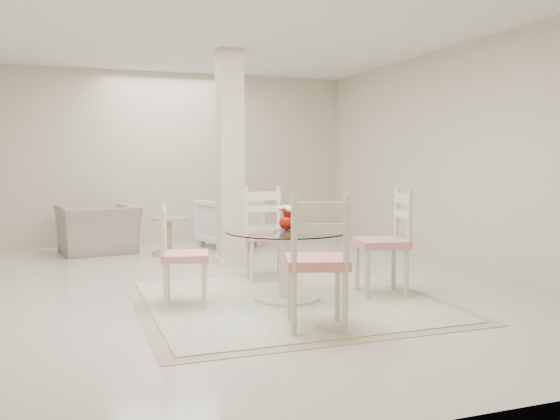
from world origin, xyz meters
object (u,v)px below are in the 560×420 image
object	(u,v)px
column	(230,158)
dining_table	(287,265)
dining_chair_south	(318,252)
side_table	(170,237)
dining_chair_west	(178,248)
armchair_white	(229,222)
dining_chair_north	(265,226)
recliner_taupe	(99,229)
dining_chair_east	(389,234)
red_vase	(287,218)

from	to	relation	value
column	dining_table	xyz separation A→B (m)	(-0.01, -2.12, -1.01)
dining_chair_south	side_table	xyz separation A→B (m)	(-0.48, 4.16, -0.39)
dining_chair_west	armchair_white	xyz separation A→B (m)	(1.38, 3.46, -0.17)
dining_chair_north	dining_chair_south	xyz separation A→B (m)	(-0.24, -2.04, 0.03)
recliner_taupe	side_table	bearing A→B (deg)	144.05
column	side_table	world-z (taller)	column
dining_chair_north	side_table	distance (m)	2.27
dining_chair_east	side_table	xyz separation A→B (m)	(-1.62, 3.26, -0.37)
recliner_taupe	armchair_white	bearing A→B (deg)	169.14
red_vase	armchair_white	size ratio (longest dim) A/B	0.29
column	dining_chair_south	distance (m)	3.22
dining_table	dining_chair_east	size ratio (longest dim) A/B	1.01
dining_chair_north	dining_chair_west	xyz separation A→B (m)	(-1.12, -0.90, -0.05)
armchair_white	dining_chair_west	bearing A→B (deg)	49.00
recliner_taupe	dining_chair_east	bearing A→B (deg)	114.35
dining_table	dining_chair_north	bearing A→B (deg)	83.73
column	dining_chair_west	world-z (taller)	column
dining_chair_east	armchair_white	bearing A→B (deg)	-157.90
side_table	red_vase	bearing A→B (deg)	-79.12
dining_chair_east	recliner_taupe	size ratio (longest dim) A/B	1.11
dining_chair_east	dining_chair_west	xyz separation A→B (m)	(-2.03, 0.23, -0.07)
red_vase	dining_chair_east	bearing A→B (deg)	-6.58
dining_table	armchair_white	bearing A→B (deg)	84.12
red_vase	dining_chair_south	bearing A→B (deg)	-96.98
dining_chair_west	side_table	bearing A→B (deg)	3.82
dining_chair_west	side_table	xyz separation A→B (m)	(0.41, 3.03, -0.30)
column	dining_chair_north	world-z (taller)	column
dining_table	dining_chair_east	distance (m)	1.06
recliner_taupe	dining_chair_north	bearing A→B (deg)	112.43
dining_chair_east	dining_chair_north	xyz separation A→B (m)	(-0.91, 1.14, -0.02)
dining_chair_north	dining_chair_south	bearing A→B (deg)	-88.87
red_vase	dining_chair_west	world-z (taller)	dining_chair_west
dining_table	dining_chair_north	distance (m)	1.05
dining_chair_south	dining_chair_east	bearing A→B (deg)	-125.14
dining_table	recliner_taupe	size ratio (longest dim) A/B	1.12
dining_table	red_vase	distance (m)	0.45
dining_chair_north	side_table	xyz separation A→B (m)	(-0.72, 2.13, -0.35)
column	side_table	size ratio (longest dim) A/B	5.16
red_vase	dining_chair_east	size ratio (longest dim) A/B	0.20
dining_table	dining_chair_east	xyz separation A→B (m)	(1.02, -0.12, 0.27)
column	dining_chair_north	distance (m)	1.34
dining_chair_north	armchair_white	distance (m)	2.58
red_vase	dining_chair_south	size ratio (longest dim) A/B	0.20
dining_table	dining_chair_west	xyz separation A→B (m)	(-1.01, 0.12, 0.20)
armchair_white	dining_table	bearing A→B (deg)	64.85
dining_chair_west	recliner_taupe	xyz separation A→B (m)	(-0.53, 3.48, -0.20)
dining_chair_east	side_table	distance (m)	3.66
dining_chair_north	recliner_taupe	distance (m)	3.07
red_vase	recliner_taupe	bearing A→B (deg)	113.19
dining_chair_north	dining_chair_west	bearing A→B (deg)	-133.46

